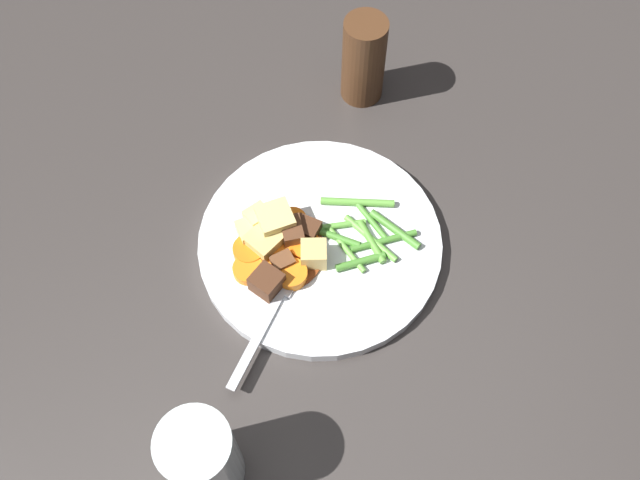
% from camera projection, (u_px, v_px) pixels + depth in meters
% --- Properties ---
extents(ground_plane, '(3.00, 3.00, 0.00)m').
position_uv_depth(ground_plane, '(320.00, 246.00, 0.82)').
color(ground_plane, '#383330').
extents(dinner_plate, '(0.27, 0.27, 0.02)m').
position_uv_depth(dinner_plate, '(320.00, 243.00, 0.81)').
color(dinner_plate, white).
rests_on(dinner_plate, ground_plane).
extents(stew_sauce, '(0.10, 0.10, 0.00)m').
position_uv_depth(stew_sauce, '(280.00, 251.00, 0.79)').
color(stew_sauce, brown).
rests_on(stew_sauce, dinner_plate).
extents(carrot_slice_0, '(0.03, 0.03, 0.01)m').
position_uv_depth(carrot_slice_0, '(269.00, 261.00, 0.79)').
color(carrot_slice_0, orange).
rests_on(carrot_slice_0, dinner_plate).
extents(carrot_slice_1, '(0.05, 0.05, 0.01)m').
position_uv_depth(carrot_slice_1, '(305.00, 246.00, 0.79)').
color(carrot_slice_1, orange).
rests_on(carrot_slice_1, dinner_plate).
extents(carrot_slice_2, '(0.05, 0.05, 0.01)m').
position_uv_depth(carrot_slice_2, '(249.00, 250.00, 0.79)').
color(carrot_slice_2, orange).
rests_on(carrot_slice_2, dinner_plate).
extents(carrot_slice_3, '(0.04, 0.04, 0.01)m').
position_uv_depth(carrot_slice_3, '(248.00, 270.00, 0.78)').
color(carrot_slice_3, orange).
rests_on(carrot_slice_3, dinner_plate).
extents(carrot_slice_4, '(0.04, 0.04, 0.01)m').
position_uv_depth(carrot_slice_4, '(291.00, 274.00, 0.78)').
color(carrot_slice_4, orange).
rests_on(carrot_slice_4, dinner_plate).
extents(carrot_slice_5, '(0.04, 0.04, 0.01)m').
position_uv_depth(carrot_slice_5, '(279.00, 251.00, 0.79)').
color(carrot_slice_5, orange).
rests_on(carrot_slice_5, dinner_plate).
extents(carrot_slice_6, '(0.04, 0.04, 0.01)m').
position_uv_depth(carrot_slice_6, '(293.00, 222.00, 0.81)').
color(carrot_slice_6, orange).
rests_on(carrot_slice_6, dinner_plate).
extents(potato_chunk_0, '(0.03, 0.03, 0.02)m').
position_uv_depth(potato_chunk_0, '(250.00, 231.00, 0.80)').
color(potato_chunk_0, '#E5CC7A').
rests_on(potato_chunk_0, dinner_plate).
extents(potato_chunk_1, '(0.03, 0.03, 0.03)m').
position_uv_depth(potato_chunk_1, '(314.00, 254.00, 0.78)').
color(potato_chunk_1, '#DBBC6B').
rests_on(potato_chunk_1, dinner_plate).
extents(potato_chunk_2, '(0.05, 0.05, 0.02)m').
position_uv_depth(potato_chunk_2, '(265.00, 245.00, 0.79)').
color(potato_chunk_2, '#DBBC6B').
rests_on(potato_chunk_2, dinner_plate).
extents(potato_chunk_3, '(0.05, 0.04, 0.03)m').
position_uv_depth(potato_chunk_3, '(276.00, 222.00, 0.79)').
color(potato_chunk_3, '#E5CC7A').
rests_on(potato_chunk_3, dinner_plate).
extents(potato_chunk_4, '(0.03, 0.03, 0.03)m').
position_uv_depth(potato_chunk_4, '(258.00, 218.00, 0.80)').
color(potato_chunk_4, '#E5CC7A').
rests_on(potato_chunk_4, dinner_plate).
extents(meat_chunk_0, '(0.04, 0.04, 0.03)m').
position_uv_depth(meat_chunk_0, '(267.00, 282.00, 0.76)').
color(meat_chunk_0, '#4C2B19').
rests_on(meat_chunk_0, dinner_plate).
extents(meat_chunk_1, '(0.03, 0.03, 0.03)m').
position_uv_depth(meat_chunk_1, '(292.00, 232.00, 0.79)').
color(meat_chunk_1, '#56331E').
rests_on(meat_chunk_1, dinner_plate).
extents(meat_chunk_2, '(0.04, 0.03, 0.02)m').
position_uv_depth(meat_chunk_2, '(307.00, 229.00, 0.80)').
color(meat_chunk_2, '#4C2B19').
rests_on(meat_chunk_2, dinner_plate).
extents(meat_chunk_3, '(0.03, 0.03, 0.02)m').
position_uv_depth(meat_chunk_3, '(283.00, 263.00, 0.78)').
color(meat_chunk_3, brown).
rests_on(meat_chunk_3, dinner_plate).
extents(green_bean_0, '(0.04, 0.06, 0.01)m').
position_uv_depth(green_bean_0, '(346.00, 248.00, 0.79)').
color(green_bean_0, '#66AD42').
rests_on(green_bean_0, dinner_plate).
extents(green_bean_1, '(0.03, 0.06, 0.01)m').
position_uv_depth(green_bean_1, '(371.00, 221.00, 0.81)').
color(green_bean_1, '#4C8E33').
rests_on(green_bean_1, dinner_plate).
extents(green_bean_2, '(0.05, 0.06, 0.01)m').
position_uv_depth(green_bean_2, '(395.00, 232.00, 0.80)').
color(green_bean_2, '#4C8E33').
rests_on(green_bean_2, dinner_plate).
extents(green_bean_3, '(0.08, 0.02, 0.01)m').
position_uv_depth(green_bean_3, '(384.00, 241.00, 0.80)').
color(green_bean_3, '#4C8E33').
rests_on(green_bean_3, dinner_plate).
extents(green_bean_4, '(0.06, 0.01, 0.01)m').
position_uv_depth(green_bean_4, '(337.00, 225.00, 0.81)').
color(green_bean_4, '#66AD42').
rests_on(green_bean_4, dinner_plate).
extents(green_bean_5, '(0.06, 0.02, 0.01)m').
position_uv_depth(green_bean_5, '(361.00, 262.00, 0.79)').
color(green_bean_5, '#4C8E33').
rests_on(green_bean_5, dinner_plate).
extents(green_bean_6, '(0.03, 0.06, 0.01)m').
position_uv_depth(green_bean_6, '(372.00, 242.00, 0.80)').
color(green_bean_6, '#599E38').
rests_on(green_bean_6, dinner_plate).
extents(green_bean_7, '(0.05, 0.07, 0.01)m').
position_uv_depth(green_bean_7, '(371.00, 238.00, 0.80)').
color(green_bean_7, '#66AD42').
rests_on(green_bean_7, dinner_plate).
extents(green_bean_8, '(0.06, 0.04, 0.01)m').
position_uv_depth(green_bean_8, '(335.00, 235.00, 0.80)').
color(green_bean_8, '#4C8E33').
rests_on(green_bean_8, dinner_plate).
extents(green_bean_9, '(0.08, 0.02, 0.01)m').
position_uv_depth(green_bean_9, '(357.00, 202.00, 0.82)').
color(green_bean_9, '#66AD42').
rests_on(green_bean_9, dinner_plate).
extents(fork, '(0.11, 0.16, 0.00)m').
position_uv_depth(fork, '(271.00, 311.00, 0.76)').
color(fork, silver).
rests_on(fork, dinner_plate).
extents(water_glass, '(0.07, 0.07, 0.12)m').
position_uv_depth(water_glass, '(202.00, 458.00, 0.65)').
color(water_glass, silver).
rests_on(water_glass, ground_plane).
extents(pepper_mill, '(0.05, 0.05, 0.12)m').
position_uv_depth(pepper_mill, '(364.00, 60.00, 0.87)').
color(pepper_mill, '#4C2D19').
rests_on(pepper_mill, ground_plane).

